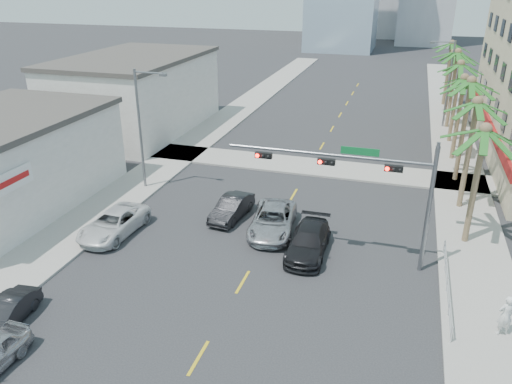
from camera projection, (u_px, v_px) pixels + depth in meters
ground at (215, 329)px, 23.05m from camera, size 260.00×260.00×0.00m
sidewalk_right at (462, 192)px, 37.33m from camera, size 4.00×120.00×0.15m
sidewalk_left at (171, 160)px, 43.75m from camera, size 4.00×120.00×0.15m
sidewalk_cross at (310, 167)px, 42.29m from camera, size 80.00×4.00×0.15m
building_left_far at (136, 95)px, 51.36m from camera, size 11.00×18.00×7.20m
traffic_signal_mast at (369, 179)px, 26.44m from camera, size 11.12×0.54×7.20m
palm_tree_0 at (485, 131)px, 27.62m from camera, size 4.80×4.80×7.80m
palm_tree_1 at (477, 103)px, 32.03m from camera, size 4.80×4.80×8.16m
palm_tree_2 at (471, 82)px, 36.45m from camera, size 4.80×4.80×8.52m
palm_tree_3 at (464, 79)px, 41.28m from camera, size 4.80×4.80×7.80m
palm_tree_4 at (461, 65)px, 45.70m from camera, size 4.80×4.80×8.16m
palm_tree_5 at (458, 53)px, 50.12m from camera, size 4.80×4.80×8.52m
palm_tree_6 at (454, 53)px, 54.95m from camera, size 4.80×4.80×7.80m
palm_tree_7 at (452, 44)px, 59.37m from camera, size 4.80×4.80×8.16m
streetlight_left at (142, 124)px, 36.23m from camera, size 2.55×0.25×9.00m
streetlight_right at (447, 80)px, 51.37m from camera, size 2.55×0.25×9.00m
guardrail at (448, 283)px, 25.28m from camera, size 0.08×8.08×1.00m
car_parked_mid at (7, 312)px, 23.18m from camera, size 1.70×3.85×1.23m
car_parked_far at (114, 223)px, 31.15m from camera, size 2.77×5.54×1.51m
car_lane_left at (232, 208)px, 33.30m from camera, size 2.01×4.54×1.45m
car_lane_center at (273, 220)px, 31.45m from camera, size 3.31×5.98×1.58m
car_lane_right at (308, 242)px, 29.02m from camera, size 2.24×5.30×1.53m
pedestrian at (505, 315)px, 22.12m from camera, size 0.86×0.73×2.00m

